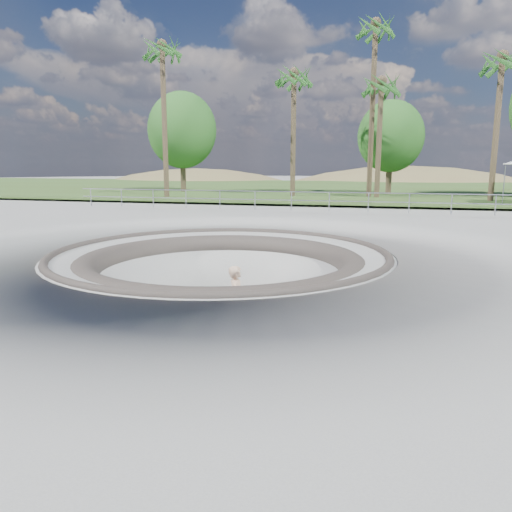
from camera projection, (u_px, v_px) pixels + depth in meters
The scene contains 14 objects.
ground at pixel (221, 253), 15.17m from camera, with size 180.00×180.00×0.00m, color #ABABA5.
skate_bowl at pixel (221, 311), 15.51m from camera, with size 14.00×14.00×4.10m.
grass_strip at pixel (333, 189), 47.51m from camera, with size 180.00×36.00×0.12m.
distant_hills at pixel (375, 232), 70.00m from camera, with size 103.20×45.00×28.60m.
safety_railing at pixel (291, 201), 26.47m from camera, with size 25.00×0.06×1.03m.
skateboard at pixel (237, 334), 13.41m from camera, with size 0.84×0.41×0.08m.
skater at pixel (237, 300), 13.23m from camera, with size 0.68×0.44×1.85m, color beige.
palm_a at pixel (162, 55), 33.85m from camera, with size 2.60×2.60×11.17m.
palm_b at pixel (294, 80), 34.93m from camera, with size 2.60×2.60×9.50m.
palm_c at pixel (375, 35), 33.81m from camera, with size 2.60×2.60×12.62m.
palm_d at pixel (381, 88), 33.61m from camera, with size 2.60×2.60×8.71m.
palm_e at pixel (502, 65), 30.27m from camera, with size 2.60×2.60×9.67m.
bushy_tree_left at pixel (182, 130), 40.97m from camera, with size 5.70×5.18×8.23m.
bushy_tree_mid at pixel (391, 136), 37.85m from camera, with size 4.98×4.52×7.18m.
Camera 1 is at (4.73, -14.20, 2.72)m, focal length 35.00 mm.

